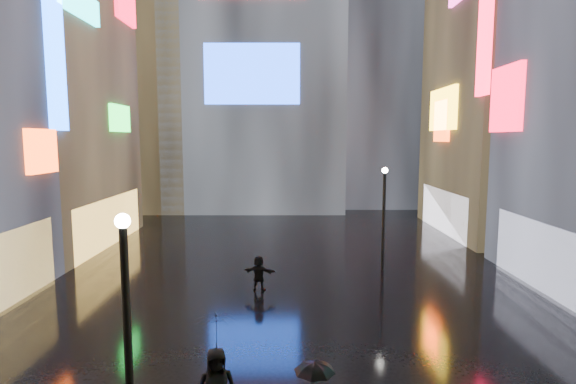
{
  "coord_description": "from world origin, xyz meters",
  "views": [
    {
      "loc": [
        -0.01,
        -1.49,
        6.6
      ],
      "look_at": [
        0.0,
        12.0,
        5.0
      ],
      "focal_mm": 28.0,
      "sensor_mm": 36.0,
      "label": 1
    }
  ],
  "objects": [
    {
      "name": "ground",
      "position": [
        0.0,
        20.0,
        0.0
      ],
      "size": [
        140.0,
        140.0,
        0.0
      ],
      "primitive_type": "plane",
      "color": "black",
      "rests_on": "ground"
    },
    {
      "name": "umbrella_1",
      "position": [
        0.5,
        6.57,
        2.09
      ],
      "size": [
        1.05,
        1.05,
        0.66
      ],
      "primitive_type": "imported",
      "rotation": [
        0.0,
        0.0,
        0.96
      ],
      "color": "black",
      "rests_on": "pedestrian_2"
    },
    {
      "name": "pedestrian_5",
      "position": [
        -1.27,
        17.51,
        0.78
      ],
      "size": [
        1.5,
        0.76,
        1.55
      ],
      "primitive_type": "imported",
      "rotation": [
        0.0,
        0.0,
        2.92
      ],
      "color": "black",
      "rests_on": "ground"
    },
    {
      "name": "lamp_far",
      "position": [
        4.8,
        20.66,
        2.94
      ],
      "size": [
        0.3,
        0.3,
        5.2
      ],
      "color": "black",
      "rests_on": "ground"
    },
    {
      "name": "tower_flank_right",
      "position": [
        9.0,
        46.0,
        17.0
      ],
      "size": [
        12.0,
        12.0,
        34.0
      ],
      "primitive_type": "cube",
      "color": "black",
      "rests_on": "ground"
    },
    {
      "name": "umbrella_2",
      "position": [
        -1.63,
        8.12,
        2.31
      ],
      "size": [
        0.93,
        0.92,
        0.84
      ],
      "primitive_type": "imported",
      "rotation": [
        0.0,
        0.0,
        4.71
      ],
      "color": "black",
      "rests_on": "pedestrian_4"
    },
    {
      "name": "building_right_far",
      "position": [
        15.98,
        30.0,
        13.98
      ],
      "size": [
        10.28,
        12.0,
        28.0
      ],
      "color": "black",
      "rests_on": "ground"
    },
    {
      "name": "building_left_far",
      "position": [
        -15.98,
        26.0,
        10.98
      ],
      "size": [
        10.28,
        12.0,
        22.0
      ],
      "color": "black",
      "rests_on": "ground"
    },
    {
      "name": "lamp_near",
      "position": [
        -3.15,
        6.9,
        2.94
      ],
      "size": [
        0.3,
        0.3,
        5.2
      ],
      "color": "black",
      "rests_on": "ground"
    },
    {
      "name": "tower_flank_left",
      "position": [
        -14.0,
        42.0,
        13.0
      ],
      "size": [
        10.0,
        10.0,
        26.0
      ],
      "primitive_type": "cube",
      "color": "black",
      "rests_on": "ground"
    }
  ]
}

